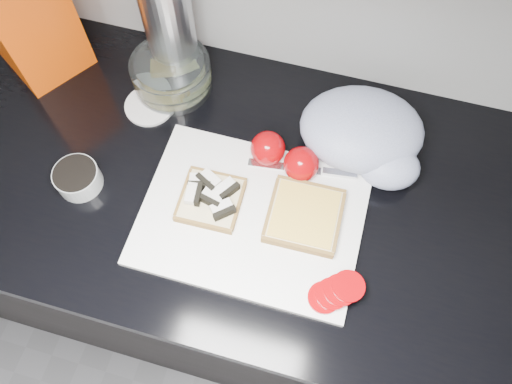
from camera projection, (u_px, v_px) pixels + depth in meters
base_cabinet at (213, 249)px, 1.39m from camera, size 3.50×0.60×0.86m
countertop at (196, 172)px, 0.98m from camera, size 3.50×0.64×0.04m
cutting_board at (252, 217)px, 0.91m from camera, size 0.40×0.30×0.01m
bread_left at (211, 198)px, 0.91m from camera, size 0.12×0.12×0.04m
bread_right at (304, 216)px, 0.90m from camera, size 0.14×0.14×0.02m
tomato_slices at (336, 292)px, 0.83m from camera, size 0.10×0.09×0.02m
knife at (316, 171)px, 0.94m from camera, size 0.21×0.04×0.01m
seed_tub at (77, 178)px, 0.93m from camera, size 0.08×0.08×0.04m
tub_lid at (150, 106)px, 1.03m from camera, size 0.13×0.13×0.01m
glass_bowl at (172, 74)px, 1.02m from camera, size 0.16×0.16×0.07m
bread_bag at (25, 14)px, 0.97m from camera, size 0.21×0.21×0.25m
steel_canister at (170, 27)px, 0.97m from camera, size 0.10×0.10×0.23m
grocery_bag at (365, 134)px, 0.94m from camera, size 0.26×0.22×0.10m
whole_tomatoes at (284, 156)px, 0.94m from camera, size 0.14×0.08×0.07m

